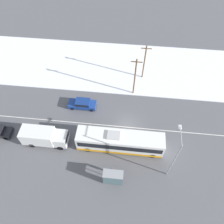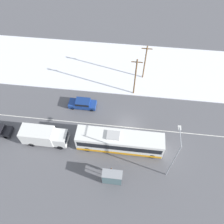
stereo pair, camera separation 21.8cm
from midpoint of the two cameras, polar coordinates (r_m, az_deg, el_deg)
ground_plane at (r=34.77m, az=4.25°, el=-4.01°), size 120.00×120.00×0.00m
snow_lot at (r=43.77m, az=5.60°, el=11.46°), size 80.00×14.23×0.12m
lane_marking_center at (r=34.77m, az=4.26°, el=-4.01°), size 60.00×0.12×0.00m
city_bus at (r=31.52m, az=2.20°, el=-7.74°), size 12.37×2.57×3.37m
box_truck at (r=33.54m, az=-17.32°, el=-5.94°), size 6.69×2.30×2.85m
sedan_car at (r=36.77m, az=-7.50°, el=2.25°), size 4.57×1.80×1.49m
pedestrian_at_stop at (r=30.31m, az=0.07°, el=-15.03°), size 0.63×0.28×1.74m
bus_shelter at (r=29.32m, az=0.20°, el=-16.83°), size 2.62×1.20×2.40m
streetlamp at (r=27.66m, az=16.22°, el=-10.64°), size 0.36×2.80×8.42m
utility_pole_roadside at (r=36.26m, az=6.27°, el=9.07°), size 1.80×0.24×7.66m
utility_pole_snowlot at (r=39.59m, az=8.76°, el=12.74°), size 1.80×0.24×7.09m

